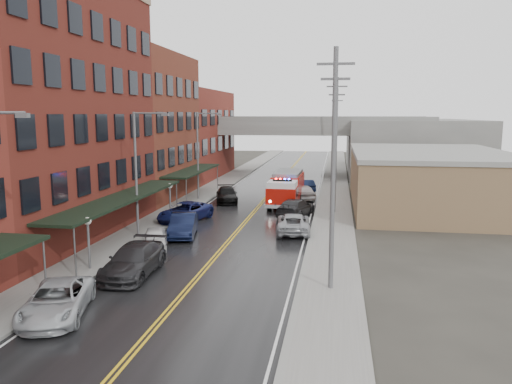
{
  "coord_description": "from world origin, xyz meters",
  "views": [
    {
      "loc": [
        7.39,
        -9.51,
        8.86
      ],
      "look_at": [
        1.36,
        27.31,
        3.0
      ],
      "focal_mm": 35.0,
      "sensor_mm": 36.0,
      "label": 1
    }
  ],
  "objects": [
    {
      "name": "road",
      "position": [
        0.0,
        30.0,
        0.01
      ],
      "size": [
        11.0,
        160.0,
        0.02
      ],
      "primitive_type": "cube",
      "color": "black",
      "rests_on": "ground"
    },
    {
      "name": "sidewalk_left",
      "position": [
        -7.3,
        30.0,
        0.07
      ],
      "size": [
        3.0,
        160.0,
        0.15
      ],
      "primitive_type": "cube",
      "color": "slate",
      "rests_on": "ground"
    },
    {
      "name": "sidewalk_right",
      "position": [
        7.3,
        30.0,
        0.07
      ],
      "size": [
        3.0,
        160.0,
        0.15
      ],
      "primitive_type": "cube",
      "color": "slate",
      "rests_on": "ground"
    },
    {
      "name": "curb_left",
      "position": [
        -5.65,
        30.0,
        0.07
      ],
      "size": [
        0.3,
        160.0,
        0.15
      ],
      "primitive_type": "cube",
      "color": "gray",
      "rests_on": "ground"
    },
    {
      "name": "curb_right",
      "position": [
        5.65,
        30.0,
        0.07
      ],
      "size": [
        0.3,
        160.0,
        0.15
      ],
      "primitive_type": "cube",
      "color": "gray",
      "rests_on": "ground"
    },
    {
      "name": "brick_building_b",
      "position": [
        -13.3,
        23.0,
        9.0
      ],
      "size": [
        9.0,
        20.0,
        18.0
      ],
      "primitive_type": "cube",
      "color": "#5B2218",
      "rests_on": "ground"
    },
    {
      "name": "brick_building_c",
      "position": [
        -13.3,
        40.5,
        7.5
      ],
      "size": [
        9.0,
        15.0,
        15.0
      ],
      "primitive_type": "cube",
      "color": "brown",
      "rests_on": "ground"
    },
    {
      "name": "brick_building_far",
      "position": [
        -13.3,
        58.0,
        6.0
      ],
      "size": [
        9.0,
        20.0,
        12.0
      ],
      "primitive_type": "cube",
      "color": "maroon",
      "rests_on": "ground"
    },
    {
      "name": "tan_building",
      "position": [
        16.0,
        40.0,
        2.5
      ],
      "size": [
        14.0,
        22.0,
        5.0
      ],
      "primitive_type": "cube",
      "color": "olive",
      "rests_on": "ground"
    },
    {
      "name": "right_far_block",
      "position": [
        18.0,
        70.0,
        4.0
      ],
      "size": [
        18.0,
        30.0,
        8.0
      ],
      "primitive_type": "cube",
      "color": "slate",
      "rests_on": "ground"
    },
    {
      "name": "awning_1",
      "position": [
        -7.49,
        23.0,
        2.99
      ],
      "size": [
        2.6,
        18.0,
        3.09
      ],
      "color": "black",
      "rests_on": "ground"
    },
    {
      "name": "awning_2",
      "position": [
        -7.49,
        40.5,
        2.99
      ],
      "size": [
        2.6,
        13.0,
        3.09
      ],
      "color": "black",
      "rests_on": "ground"
    },
    {
      "name": "globe_lamp_1",
      "position": [
        -6.4,
        16.0,
        2.31
      ],
      "size": [
        0.44,
        0.44,
        3.12
      ],
      "color": "#59595B",
      "rests_on": "ground"
    },
    {
      "name": "globe_lamp_2",
      "position": [
        -6.4,
        30.0,
        2.31
      ],
      "size": [
        0.44,
        0.44,
        3.12
      ],
      "color": "#59595B",
      "rests_on": "ground"
    },
    {
      "name": "street_lamp_1",
      "position": [
        -6.55,
        24.0,
        5.19
      ],
      "size": [
        2.64,
        0.22,
        9.0
      ],
      "color": "#59595B",
      "rests_on": "ground"
    },
    {
      "name": "street_lamp_2",
      "position": [
        -6.55,
        40.0,
        5.19
      ],
      "size": [
        2.64,
        0.22,
        9.0
      ],
      "color": "#59595B",
      "rests_on": "ground"
    },
    {
      "name": "utility_pole_0",
      "position": [
        7.2,
        15.0,
        6.31
      ],
      "size": [
        1.8,
        0.24,
        12.0
      ],
      "color": "#59595B",
      "rests_on": "ground"
    },
    {
      "name": "utility_pole_1",
      "position": [
        7.2,
        35.0,
        6.31
      ],
      "size": [
        1.8,
        0.24,
        12.0
      ],
      "color": "#59595B",
      "rests_on": "ground"
    },
    {
      "name": "utility_pole_2",
      "position": [
        7.2,
        55.0,
        6.31
      ],
      "size": [
        1.8,
        0.24,
        12.0
      ],
      "color": "#59595B",
      "rests_on": "ground"
    },
    {
      "name": "overpass",
      "position": [
        0.0,
        62.0,
        5.99
      ],
      "size": [
        40.0,
        10.0,
        7.5
      ],
      "color": "slate",
      "rests_on": "ground"
    },
    {
      "name": "fire_truck",
      "position": [
        2.51,
        38.71,
        1.71
      ],
      "size": [
        3.65,
        8.72,
        3.16
      ],
      "rotation": [
        0.0,
        0.0,
        -0.02
      ],
      "color": "#9E0F07",
      "rests_on": "ground"
    },
    {
      "name": "parked_car_left_2",
      "position": [
        -4.64,
        9.69,
        0.74
      ],
      "size": [
        3.86,
        5.81,
        1.48
      ],
      "primitive_type": "imported",
      "rotation": [
        0.0,
        0.0,
        0.29
      ],
      "color": "#ADB1B5",
      "rests_on": "ground"
    },
    {
      "name": "parked_car_left_3",
      "position": [
        -3.6,
        15.7,
        0.84
      ],
      "size": [
        2.5,
        5.84,
        1.68
      ],
      "primitive_type": "imported",
      "rotation": [
        0.0,
        0.0,
        0.02
      ],
      "color": "#242426",
      "rests_on": "ground"
    },
    {
      "name": "parked_car_left_4",
      "position": [
        -4.46,
        21.2,
        0.68
      ],
      "size": [
        2.76,
        4.28,
        1.36
      ],
      "primitive_type": "imported",
      "rotation": [
        0.0,
        0.0,
        0.32
      ],
      "color": "silver",
      "rests_on": "ground"
    },
    {
      "name": "parked_car_left_5",
      "position": [
        -3.6,
        24.73,
        0.83
      ],
      "size": [
        2.68,
        5.27,
        1.66
      ],
      "primitive_type": "imported",
      "rotation": [
        0.0,
        0.0,
        0.19
      ],
      "color": "black",
      "rests_on": "ground"
    },
    {
      "name": "parked_car_left_6",
      "position": [
        -5.0,
        29.7,
        0.79
      ],
      "size": [
        4.02,
        6.16,
        1.58
      ],
      "primitive_type": "imported",
      "rotation": [
        0.0,
        0.0,
        -0.27
      ],
      "color": "navy",
      "rests_on": "ground"
    },
    {
      "name": "parked_car_left_7",
      "position": [
        -3.6,
        39.2,
        0.75
      ],
      "size": [
        3.32,
        5.55,
        1.51
      ],
      "primitive_type": "imported",
      "rotation": [
        0.0,
        0.0,
        0.25
      ],
      "color": "black",
      "rests_on": "ground"
    },
    {
      "name": "parked_car_right_0",
      "position": [
        4.24,
        27.09,
        0.74
      ],
      "size": [
        2.88,
        5.49,
        1.48
      ],
      "primitive_type": "imported",
      "rotation": [
        0.0,
        0.0,
        3.22
      ],
      "color": "#999BA0",
      "rests_on": "ground"
    },
    {
      "name": "parked_car_right_1",
      "position": [
        3.87,
        33.18,
        0.78
      ],
      "size": [
        3.44,
        5.74,
        1.56
      ],
      "primitive_type": "imported",
      "rotation": [
        0.0,
        0.0,
        2.89
      ],
      "color": "#242426",
      "rests_on": "ground"
    },
    {
      "name": "parked_car_right_2",
      "position": [
        3.92,
        41.8,
        0.81
      ],
      "size": [
        3.31,
        5.09,
        1.61
      ],
      "primitive_type": "imported",
      "rotation": [
        0.0,
        0.0,
        3.47
      ],
      "color": "silver",
      "rests_on": "ground"
    },
    {
      "name": "parked_car_right_3",
      "position": [
        3.87,
        47.8,
        0.68
      ],
      "size": [
        2.52,
        4.35,
        1.36
      ],
      "primitive_type": "imported",
      "rotation": [
        0.0,
        0.0,
        3.42
      ],
      "color": "#0E1733",
      "rests_on": "ground"
    }
  ]
}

